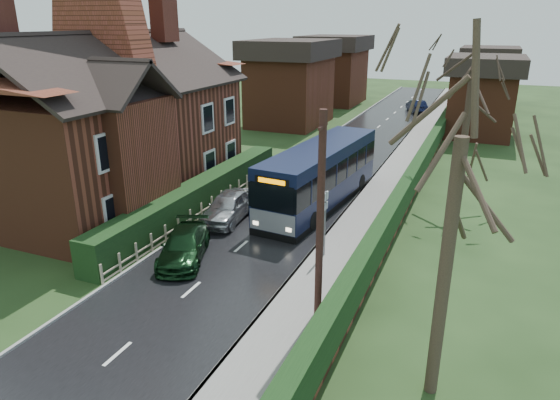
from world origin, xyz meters
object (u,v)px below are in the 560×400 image
at_px(car_silver, 228,206).
at_px(bus_stop_sign, 325,215).
at_px(car_green, 184,246).
at_px(brick_house, 112,120).
at_px(telegraph_pole, 320,220).
at_px(bus, 320,176).

height_order(car_silver, bus_stop_sign, bus_stop_sign).
bearing_deg(car_green, car_silver, 73.53).
bearing_deg(bus_stop_sign, brick_house, 172.48).
distance_m(car_green, telegraph_pole, 7.29).
distance_m(bus, bus_stop_sign, 6.35).
bearing_deg(car_silver, bus, 42.91).
bearing_deg(car_silver, car_green, -90.34).
xyz_separation_m(brick_house, bus, (10.18, 3.55, -2.80)).
bearing_deg(brick_house, bus_stop_sign, -10.99).
bearing_deg(car_green, bus_stop_sign, 2.68).
bearing_deg(telegraph_pole, bus, 104.00).
height_order(bus_stop_sign, telegraph_pole, telegraph_pole).
relative_size(brick_house, car_green, 3.56).
distance_m(car_silver, telegraph_pole, 9.76).
bearing_deg(bus_stop_sign, telegraph_pole, -71.29).
relative_size(car_silver, telegraph_pole, 0.60).
relative_size(bus, telegraph_pole, 1.55).
height_order(bus, car_green, bus).
relative_size(brick_house, telegraph_pole, 2.13).
relative_size(bus, bus_stop_sign, 3.68).
distance_m(bus, telegraph_pole, 10.95).
distance_m(bus, car_silver, 5.17).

